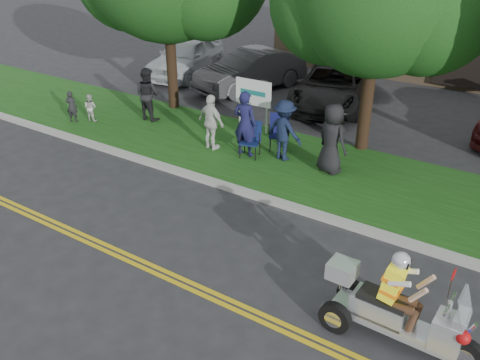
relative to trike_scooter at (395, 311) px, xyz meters
The scene contains 19 objects.
ground 3.79m from the trike_scooter, behind, with size 120.00×120.00×0.00m, color #28282B.
centerline_near 3.87m from the trike_scooter, 167.62° to the right, with size 60.00×0.10×0.01m, color gold.
centerline_far 3.84m from the trike_scooter, 169.98° to the right, with size 60.00×0.10×0.01m, color gold.
curb 4.70m from the trike_scooter, 143.03° to the left, with size 60.00×0.25×0.12m, color #A8A89E.
grass_verge 6.23m from the trike_scooter, 126.97° to the left, with size 60.00×4.00×0.10m, color #1A4612.
business_sign 9.21m from the trike_scooter, 136.21° to the left, with size 1.25×0.06×1.75m.
trike_scooter is the anchor object (origin of this frame).
lawn_chair_a 7.36m from the trike_scooter, 140.21° to the left, with size 0.64×0.65×0.99m.
lawn_chair_b 7.66m from the trike_scooter, 133.29° to the left, with size 0.75×0.76×1.04m.
spectator_adult_left 7.47m from the trike_scooter, 141.42° to the left, with size 0.68×0.45×1.87m, color #171842.
spectator_adult_mid 11.42m from the trike_scooter, 152.24° to the left, with size 0.84×0.66×1.73m, color black.
spectator_adult_right 8.21m from the trike_scooter, 146.89° to the left, with size 0.95×0.40×1.63m, color silver.
spectator_chair_a 6.92m from the trike_scooter, 133.68° to the left, with size 1.10×0.63×1.71m, color #131C37.
spectator_chair_b 6.01m from the trike_scooter, 124.02° to the left, with size 0.92×0.60×1.87m, color black.
child_left 12.61m from the trike_scooter, 162.71° to the left, with size 0.38×0.25×1.04m, color black.
child_right 12.34m from the trike_scooter, 160.32° to the left, with size 0.44×0.34×0.90m, color beige.
parked_car_far_left 16.56m from the trike_scooter, 140.27° to the left, with size 1.92×4.78×1.63m, color silver.
parked_car_left 13.84m from the trike_scooter, 131.85° to the left, with size 1.65×4.74×1.56m, color #333336.
parked_car_mid 11.77m from the trike_scooter, 118.79° to the left, with size 2.42×5.26×1.46m, color black.
Camera 1 is at (5.10, -6.26, 6.08)m, focal length 38.00 mm.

